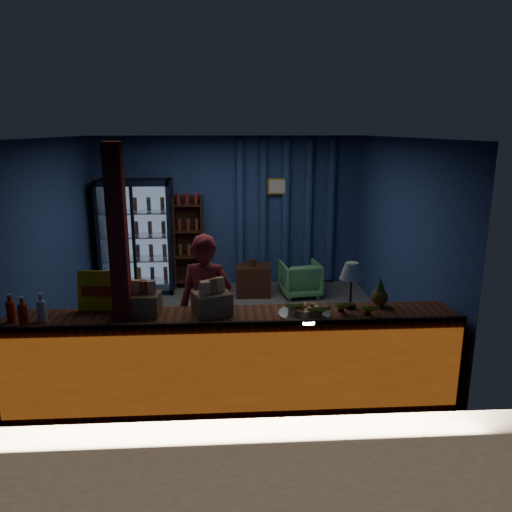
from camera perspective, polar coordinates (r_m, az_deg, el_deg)
The scene contains 19 objects.
ground at distance 7.00m, azimuth -2.83°, elevation -8.42°, with size 4.60×4.60×0.00m, color #515154.
room_walls at distance 6.56m, azimuth -3.00°, elevation 4.32°, with size 4.60×4.60×4.60m.
counter at distance 5.07m, azimuth -2.58°, elevation -11.79°, with size 4.40×0.57×0.99m.
support_post at distance 4.87m, azimuth -15.15°, elevation -2.95°, with size 0.16×0.16×2.60m, color maroon.
beverage_cooler at distance 8.69m, azimuth -13.37°, elevation 2.16°, with size 1.20×0.62×1.90m.
bottle_shelf at distance 8.75m, azimuth -7.68°, elevation 1.58°, with size 0.50×0.28×1.60m.
curtain_folds at distance 8.78m, azimuth 3.43°, elevation 5.08°, with size 1.74×0.14×2.50m.
framed_picture at distance 8.66m, azimuth 2.51°, elevation 7.97°, with size 0.36×0.04×0.28m.
shopkeeper at distance 5.47m, azimuth -5.76°, elevation -6.00°, with size 0.59×0.39×1.62m, color maroon.
green_chair at distance 8.33m, azimuth 5.07°, elevation -2.63°, with size 0.61×0.63×0.57m, color #57AE62.
side_table at distance 8.32m, azimuth -0.33°, elevation -2.79°, with size 0.57×0.43×0.61m.
yellow_sign at distance 5.17m, azimuth -17.08°, elevation -3.84°, with size 0.51×0.14×0.40m.
soda_bottles at distance 5.13m, azimuth -24.87°, elevation -5.76°, with size 0.37×0.16×0.27m.
snack_box_left at distance 5.00m, azimuth -12.72°, elevation -5.16°, with size 0.33×0.28×0.33m.
snack_box_centre at distance 4.88m, azimuth -5.05°, elevation -5.23°, with size 0.42×0.38×0.36m.
pastry_tray at distance 4.89m, azimuth 5.58°, elevation -6.44°, with size 0.52×0.52×0.08m.
banana_bunches at distance 4.91m, azimuth 8.55°, elevation -5.86°, with size 0.93×0.28×0.15m.
table_lamp at distance 5.04m, azimuth 10.89°, elevation -1.89°, with size 0.24×0.24×0.47m.
pineapple at distance 5.23m, azimuth 13.95°, elevation -4.32°, with size 0.17×0.17×0.29m.
Camera 1 is at (-0.06, -6.46, 2.70)m, focal length 35.00 mm.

